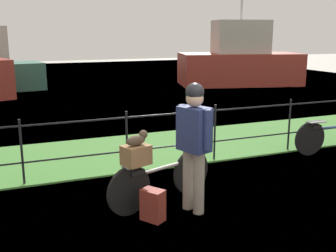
{
  "coord_description": "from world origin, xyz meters",
  "views": [
    {
      "loc": [
        -2.62,
        -3.88,
        2.29
      ],
      "look_at": [
        -0.37,
        1.66,
        0.9
      ],
      "focal_mm": 43.5,
      "sensor_mm": 36.0,
      "label": 1
    }
  ],
  "objects": [
    {
      "name": "iron_fence",
      "position": [
        0.0,
        2.36,
        0.6
      ],
      "size": [
        18.04,
        0.04,
        1.03
      ],
      "color": "black",
      "rests_on": "ground"
    },
    {
      "name": "bicycle_main",
      "position": [
        -0.76,
        0.95,
        0.34
      ],
      "size": [
        1.66,
        0.62,
        0.65
      ],
      "color": "black",
      "rests_on": "ground"
    },
    {
      "name": "terrier_dog",
      "position": [
        -1.12,
        0.82,
        0.98
      ],
      "size": [
        0.32,
        0.22,
        0.18
      ],
      "color": "#4C3D2D",
      "rests_on": "wooden_crate"
    },
    {
      "name": "ground_plane",
      "position": [
        0.0,
        0.0,
        0.0
      ],
      "size": [
        60.0,
        60.0,
        0.0
      ],
      "primitive_type": "plane",
      "color": "#B2ADA3"
    },
    {
      "name": "cyclist_person",
      "position": [
        -0.45,
        0.58,
        1.0
      ],
      "size": [
        0.38,
        0.52,
        1.68
      ],
      "color": "gray",
      "rests_on": "ground"
    },
    {
      "name": "moored_boat_mid",
      "position": [
        7.07,
        11.64,
        1.02
      ],
      "size": [
        5.57,
        3.48,
        4.37
      ],
      "color": "#9E3328",
      "rests_on": "ground"
    },
    {
      "name": "harbor_water",
      "position": [
        0.0,
        12.6,
        0.0
      ],
      "size": [
        30.0,
        30.0,
        0.0
      ],
      "primitive_type": "plane",
      "color": "slate",
      "rests_on": "ground"
    },
    {
      "name": "backpack_on_paving",
      "position": [
        -1.04,
        0.52,
        0.2
      ],
      "size": [
        0.31,
        0.33,
        0.4
      ],
      "primitive_type": "cube",
      "rotation": [
        0.0,
        0.0,
        2.17
      ],
      "color": "maroon",
      "rests_on": "ground"
    },
    {
      "name": "wooden_crate",
      "position": [
        -1.15,
        0.82,
        0.77
      ],
      "size": [
        0.4,
        0.35,
        0.25
      ],
      "primitive_type": "cube",
      "rotation": [
        0.0,
        0.0,
        0.34
      ],
      "color": "olive",
      "rests_on": "bicycle_main"
    },
    {
      "name": "bicycle_parked",
      "position": [
        3.16,
        1.96,
        0.34
      ],
      "size": [
        1.71,
        0.17,
        0.65
      ],
      "color": "black",
      "rests_on": "ground"
    },
    {
      "name": "grass_strip",
      "position": [
        0.0,
        3.45,
        0.01
      ],
      "size": [
        27.0,
        2.4,
        0.03
      ],
      "primitive_type": "cube",
      "color": "#478438",
      "rests_on": "ground"
    }
  ]
}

